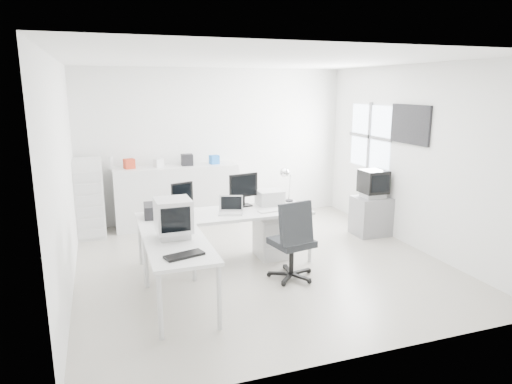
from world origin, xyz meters
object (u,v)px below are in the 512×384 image
object	(u,v)px
drawer_pedestal	(271,237)
tv_cabinet	(371,216)
side_desk	(179,276)
filing_cabinet	(89,199)
laptop	(231,206)
main_desk	(226,238)
sideboard	(177,196)
lcd_monitor_large	(244,190)
laser_printer	(270,197)
crt_tv	(373,184)
lcd_monitor_small	(182,197)
inkjet_printer	(162,210)
office_chair	(292,238)
crt_monitor	(173,217)

from	to	relation	value
drawer_pedestal	tv_cabinet	distance (m)	2.03
side_desk	filing_cabinet	world-z (taller)	filing_cabinet
laptop	main_desk	bearing A→B (deg)	135.80
sideboard	laptop	bearing A→B (deg)	-80.14
lcd_monitor_large	sideboard	xyz separation A→B (m)	(-0.68, 1.83, -0.44)
drawer_pedestal	laser_printer	world-z (taller)	laser_printer
crt_tv	lcd_monitor_small	bearing A→B (deg)	-176.36
crt_tv	sideboard	world-z (taller)	crt_tv
laptop	filing_cabinet	bearing A→B (deg)	152.45
lcd_monitor_small	tv_cabinet	bearing A→B (deg)	-14.23
inkjet_printer	tv_cabinet	bearing A→B (deg)	10.22
main_desk	filing_cabinet	world-z (taller)	filing_cabinet
crt_tv	drawer_pedestal	bearing A→B (deg)	-168.47
main_desk	side_desk	world-z (taller)	same
crt_tv	filing_cabinet	world-z (taller)	filing_cabinet
sideboard	office_chair	bearing A→B (deg)	-70.66
drawer_pedestal	crt_tv	xyz separation A→B (m)	(1.99, 0.41, 0.58)
inkjet_printer	laser_printer	size ratio (longest dim) A/B	1.31
side_desk	inkjet_printer	distance (m)	1.29
tv_cabinet	lcd_monitor_small	bearing A→B (deg)	-176.36
laser_printer	filing_cabinet	world-z (taller)	filing_cabinet
crt_monitor	office_chair	bearing A→B (deg)	1.62
laptop	laser_printer	xyz separation A→B (m)	(0.70, 0.32, -0.01)
inkjet_printer	crt_monitor	xyz separation A→B (m)	(0.00, -0.95, 0.16)
crt_monitor	filing_cabinet	distance (m)	2.91
laptop	crt_tv	size ratio (longest dim) A/B	0.70
lcd_monitor_large	filing_cabinet	size ratio (longest dim) A/B	0.36
laser_printer	main_desk	bearing A→B (deg)	-164.34
main_desk	tv_cabinet	bearing A→B (deg)	9.62
lcd_monitor_large	filing_cabinet	distance (m)	2.73
lcd_monitor_small	drawer_pedestal	bearing A→B (deg)	-26.96
sideboard	lcd_monitor_large	bearing A→B (deg)	-69.63
main_desk	sideboard	size ratio (longest dim) A/B	1.10
inkjet_printer	crt_tv	world-z (taller)	crt_tv
lcd_monitor_large	laptop	bearing A→B (deg)	-142.48
drawer_pedestal	inkjet_printer	size ratio (longest dim) A/B	1.23
inkjet_printer	filing_cabinet	size ratio (longest dim) A/B	0.37
side_desk	tv_cabinet	bearing A→B (deg)	23.73
main_desk	crt_monitor	xyz separation A→B (m)	(-0.85, -0.85, 0.62)
office_chair	lcd_monitor_small	bearing A→B (deg)	128.41
drawer_pedestal	inkjet_printer	world-z (taller)	inkjet_printer
main_desk	crt_tv	xyz separation A→B (m)	(2.69, 0.46, 0.50)
crt_tv	side_desk	bearing A→B (deg)	-156.27
crt_monitor	crt_tv	bearing A→B (deg)	19.31
main_desk	crt_monitor	world-z (taller)	crt_monitor
lcd_monitor_small	crt_tv	bearing A→B (deg)	-14.23
lcd_monitor_large	crt_monitor	distance (m)	1.63
filing_cabinet	laptop	bearing A→B (deg)	-46.78
inkjet_printer	tv_cabinet	size ratio (longest dim) A/B	0.75
inkjet_printer	filing_cabinet	xyz separation A→B (m)	(-0.96, 1.78, -0.18)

